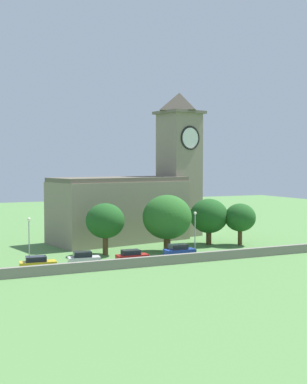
% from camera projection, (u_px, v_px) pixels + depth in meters
% --- Properties ---
extents(ground_plane, '(200.00, 200.00, 0.00)m').
position_uv_depth(ground_plane, '(125.00, 243.00, 86.55)').
color(ground_plane, '#517F42').
extents(church, '(28.91, 14.19, 25.93)m').
position_uv_depth(church, '(138.00, 195.00, 90.66)').
color(church, gray).
rests_on(church, ground).
extents(quay_barrier, '(54.16, 0.70, 1.25)m').
position_uv_depth(quay_barrier, '(179.00, 259.00, 69.01)').
color(quay_barrier, gray).
rests_on(quay_barrier, ground).
extents(car_yellow, '(4.64, 2.59, 1.76)m').
position_uv_depth(car_yellow, '(37.00, 263.00, 64.60)').
color(car_yellow, gold).
rests_on(car_yellow, ground).
extents(car_white, '(4.26, 2.53, 1.88)m').
position_uv_depth(car_white, '(84.00, 259.00, 67.28)').
color(car_white, silver).
rests_on(car_white, ground).
extents(car_red, '(4.27, 2.16, 1.75)m').
position_uv_depth(car_red, '(132.00, 256.00, 69.46)').
color(car_red, red).
rests_on(car_red, ground).
extents(car_blue, '(4.39, 2.33, 1.92)m').
position_uv_depth(car_blue, '(179.00, 251.00, 73.20)').
color(car_blue, '#233D9E').
rests_on(car_blue, ground).
extents(streetlamp_west_end, '(0.44, 0.44, 6.35)m').
position_uv_depth(streetlamp_west_end, '(29.00, 234.00, 66.24)').
color(streetlamp_west_end, '#9EA0A5').
rests_on(streetlamp_west_end, ground).
extents(streetlamp_west_mid, '(0.44, 0.44, 6.26)m').
position_uv_depth(streetlamp_west_mid, '(195.00, 226.00, 75.17)').
color(streetlamp_west_mid, '#9EA0A5').
rests_on(streetlamp_west_mid, ground).
extents(tree_riverside_west, '(5.59, 5.59, 7.46)m').
position_uv_depth(tree_riverside_west, '(105.00, 221.00, 75.32)').
color(tree_riverside_west, brown).
rests_on(tree_riverside_west, ground).
extents(tree_riverside_east, '(5.00, 5.00, 6.72)m').
position_uv_depth(tree_riverside_east, '(240.00, 218.00, 84.43)').
color(tree_riverside_east, brown).
rests_on(tree_riverside_east, ground).
extents(tree_churchyard, '(6.17, 6.17, 7.43)m').
position_uv_depth(tree_churchyard, '(209.00, 216.00, 85.13)').
color(tree_churchyard, brown).
rests_on(tree_churchyard, ground).
extents(tree_by_tower, '(7.26, 7.26, 8.53)m').
position_uv_depth(tree_by_tower, '(167.00, 217.00, 77.39)').
color(tree_by_tower, brown).
rests_on(tree_by_tower, ground).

